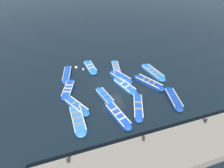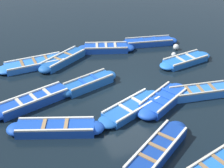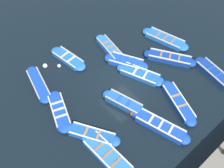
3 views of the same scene
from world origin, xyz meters
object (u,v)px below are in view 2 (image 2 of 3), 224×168
Objects in this scene: boat_end_of_row at (56,128)px; buoy_white_drifting at (69,87)px; boat_alongside at (185,60)px; boat_bow_out at (200,92)px; boat_far_corner at (64,59)px; boat_centre at (35,64)px; boat_tucked at (157,151)px; boat_mid_row at (149,42)px; boat_near_quay at (132,108)px; boat_broadside at (106,48)px; boat_drifting at (34,101)px; buoy_orange_near at (174,55)px; buoy_yellow_far at (176,47)px; boat_outer_right at (163,100)px; boat_stern_in at (221,166)px; boat_outer_left at (89,83)px.

boat_end_of_row is 3.08m from buoy_white_drifting.
boat_end_of_row is 1.11× the size of boat_alongside.
boat_far_corner is (-4.84, 5.56, 0.00)m from boat_bow_out.
boat_tucked is at bearing -72.20° from boat_centre.
boat_mid_row reaches higher than boat_near_quay.
boat_broadside is 11.73× the size of buoy_white_drifting.
boat_broadside is 0.88× the size of boat_drifting.
buoy_orange_near is 0.79× the size of buoy_yellow_far.
boat_outer_right is (-2.45, -5.82, 0.02)m from boat_mid_row.
boat_stern_in is (4.33, -9.69, 0.00)m from boat_centre.
boat_alongside is at bearing 20.64° from boat_end_of_row.
boat_outer_right is at bearing -87.16° from boat_broadside.
boat_far_corner is at bearing 106.34° from boat_stern_in.
boat_drifting is (-3.37, 4.77, -0.00)m from boat_tucked.
boat_bow_out is at bearing -2.09° from boat_outer_right.
boat_mid_row is at bearing 25.87° from boat_drifting.
boat_drifting is at bearing -164.28° from buoy_yellow_far.
boat_bow_out is 7.38m from boat_far_corner.
boat_drifting is at bearing 162.91° from boat_bow_out.
boat_near_quay is (-3.36, 0.12, -0.03)m from boat_bow_out.
boat_far_corner is at bearing 56.55° from boat_drifting.
boat_far_corner is 9.94m from boat_stern_in.
boat_alongside is 0.83× the size of boat_stern_in.
boat_far_corner is 9.57× the size of buoy_yellow_far.
boat_bow_out is 1.09× the size of boat_far_corner.
boat_alongside is (6.08, -2.58, -0.03)m from boat_far_corner.
boat_near_quay is at bearing -101.32° from boat_broadside.
buoy_white_drifting is at bearing -100.01° from boat_far_corner.
boat_mid_row is at bearing 39.13° from boat_end_of_row.
boat_tucked is 7.45m from boat_alongside.
boat_end_of_row is at bearing -115.46° from buoy_white_drifting.
boat_centre is 14.94× the size of buoy_orange_near.
boat_stern_in is 9.41m from buoy_yellow_far.
boat_outer_left reaches higher than boat_far_corner.
boat_tucked reaches higher than boat_near_quay.
boat_tucked is at bearing -41.39° from boat_end_of_row.
boat_centre is at bearing 109.59° from buoy_white_drifting.
boat_mid_row is at bearing 55.71° from boat_near_quay.
boat_stern_in reaches higher than boat_near_quay.
boat_tucked is at bearing -126.77° from buoy_yellow_far.
buoy_orange_near is 0.93× the size of buoy_white_drifting.
boat_drifting reaches higher than boat_bow_out.
boat_outer_right is 5.62m from boat_drifting.
buoy_yellow_far is (1.13, -1.24, 0.00)m from boat_mid_row.
buoy_yellow_far is at bearing 41.80° from boat_near_quay.
boat_tucked reaches higher than boat_end_of_row.
boat_drifting is (-4.91, -3.88, 0.03)m from boat_broadside.
boat_broadside is at bearing 78.68° from boat_near_quay.
boat_mid_row is 0.95× the size of boat_drifting.
boat_end_of_row is at bearing 179.93° from boat_bow_out.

